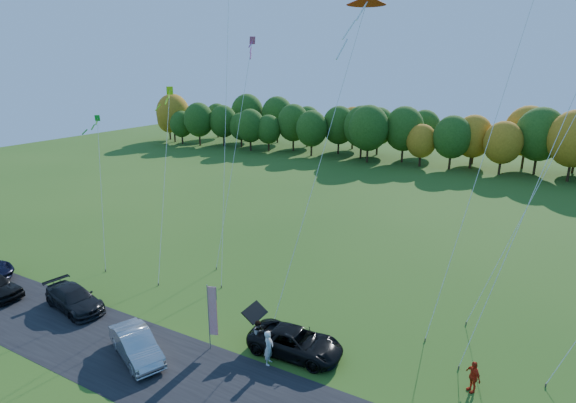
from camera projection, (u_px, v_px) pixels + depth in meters
The scene contains 18 objects.
ground at pixel (239, 341), 26.31m from camera, with size 160.00×160.00×0.00m, color #254D14.
asphalt_strip at pixel (194, 381), 22.96m from camera, with size 90.00×6.00×0.01m, color black.
tree_line at pixel (435, 167), 72.41m from camera, with size 116.00×12.00×10.00m, color #1E4711, non-canonical shape.
black_suv at pixel (296, 342), 25.00m from camera, with size 2.46×5.35×1.49m, color black.
silver_sedan at pixel (136, 345), 24.68m from camera, with size 1.63×4.68×1.54m, color #9C9CA0.
dark_truck_a at pixel (74, 299), 29.68m from camera, with size 2.08×5.11×1.48m, color black.
person_tailgate_a at pixel (269, 348), 24.09m from camera, with size 0.71×0.47×1.95m, color silver.
person_tailgate_b at pixel (259, 335), 25.32m from camera, with size 0.88×0.69×1.81m, color gray.
person_east at pixel (473, 376), 22.06m from camera, with size 0.99×0.41×1.69m, color red.
feather_flag at pixel (212, 310), 24.96m from camera, with size 0.51×0.23×4.01m.
kite_delta_blue at pixel (226, 95), 33.97m from camera, with size 6.39×10.63×27.80m.
kite_parafoil_orange at pixel (509, 75), 26.65m from camera, with size 5.95×13.98×30.22m.
kite_delta_red at pixel (323, 151), 28.56m from camera, with size 3.43×9.72×21.02m.
kite_parafoil_rainbow at pixel (539, 179), 23.02m from camera, with size 6.31×7.88×20.15m.
kite_diamond_yellow at pixel (164, 183), 34.17m from camera, with size 3.54×6.39×14.29m.
kite_diamond_green at pixel (101, 192), 35.97m from camera, with size 3.98×4.19×11.93m.
kite_diamond_white at pixel (531, 199), 27.29m from camera, with size 5.70×7.02×16.06m.
kite_diamond_pink at pixel (235, 147), 35.77m from camera, with size 0.99×6.82×18.06m.
Camera 1 is at (13.58, -18.58, 15.45)m, focal length 28.00 mm.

